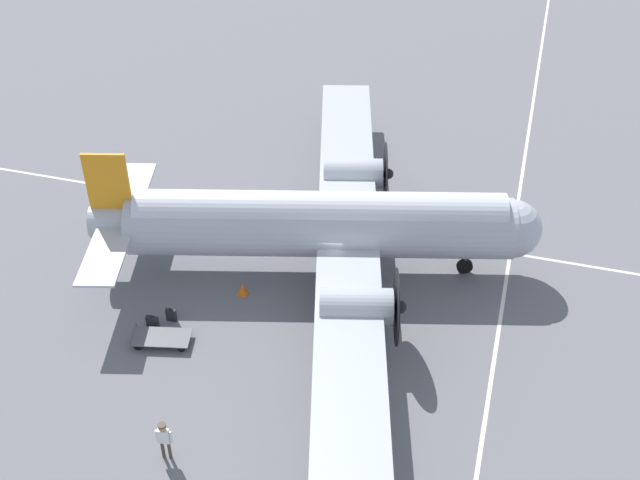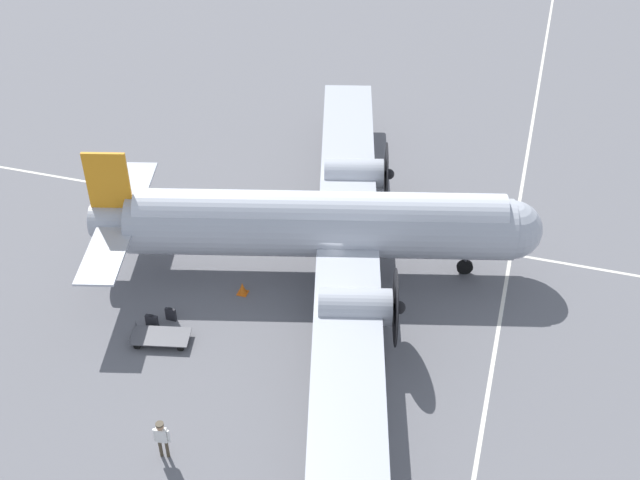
% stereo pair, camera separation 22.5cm
% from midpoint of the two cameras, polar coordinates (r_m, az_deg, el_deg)
% --- Properties ---
extents(ground_plane, '(300.00, 300.00, 0.00)m').
position_cam_midpoint_polar(ground_plane, '(35.04, 0.18, -2.19)').
color(ground_plane, slate).
extents(apron_line_eastwest, '(120.00, 0.16, 0.01)m').
position_cam_midpoint_polar(apron_line_eastwest, '(37.72, 1.67, 1.06)').
color(apron_line_eastwest, silver).
rests_on(apron_line_eastwest, ground_plane).
extents(apron_line_northsouth, '(0.16, 120.00, 0.01)m').
position_cam_midpoint_polar(apron_line_northsouth, '(34.23, 13.04, -4.48)').
color(apron_line_northsouth, silver).
rests_on(apron_line_northsouth, ground_plane).
extents(airliner_main, '(19.02, 27.06, 5.81)m').
position_cam_midpoint_polar(airliner_main, '(33.49, 0.91, 1.15)').
color(airliner_main, '#ADB2BC').
rests_on(airliner_main, ground_plane).
extents(crew_foreground, '(0.56, 0.32, 1.66)m').
position_cam_midpoint_polar(crew_foreground, '(27.76, -10.96, -13.52)').
color(crew_foreground, '#473D2D').
rests_on(crew_foreground, ground_plane).
extents(suitcase_near_door, '(0.44, 0.12, 0.63)m').
position_cam_midpoint_polar(suitcase_near_door, '(33.00, -10.37, -5.22)').
color(suitcase_near_door, '#232328').
rests_on(suitcase_near_door, ground_plane).
extents(suitcase_upright_spare, '(0.51, 0.16, 0.55)m').
position_cam_midpoint_polar(suitcase_upright_spare, '(32.92, -11.68, -5.64)').
color(suitcase_upright_spare, '#232328').
rests_on(suitcase_upright_spare, ground_plane).
extents(baggage_cart, '(2.45, 1.58, 0.56)m').
position_cam_midpoint_polar(baggage_cart, '(32.15, -11.09, -6.76)').
color(baggage_cart, '#56565B').
rests_on(baggage_cart, ground_plane).
extents(traffic_cone, '(0.43, 0.43, 0.57)m').
position_cam_midpoint_polar(traffic_cone, '(33.86, -5.35, -3.45)').
color(traffic_cone, orange).
rests_on(traffic_cone, ground_plane).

